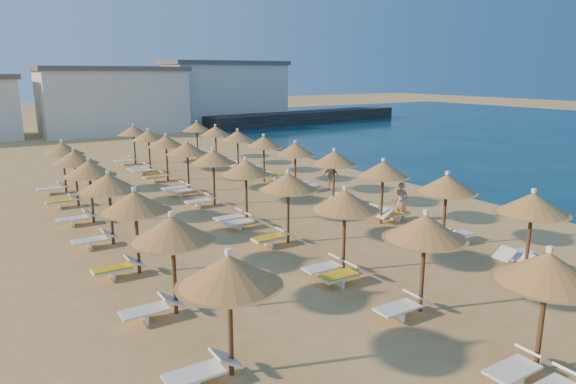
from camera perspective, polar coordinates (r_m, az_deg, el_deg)
ground at (r=21.17m, az=7.09°, el=-5.34°), size 220.00×220.00×0.00m
jetty at (r=70.14m, az=2.16°, el=8.32°), size 30.26×7.36×1.50m
hotel_blocks at (r=63.20m, az=-18.72°, el=9.80°), size 47.89×12.07×8.10m
parasol_row_east at (r=25.72m, az=5.15°, el=3.68°), size 2.39×38.06×3.01m
parasol_row_west at (r=23.10m, az=-4.71°, el=2.60°), size 2.39×38.06×3.01m
parasol_row_inland at (r=21.08m, az=-19.31°, el=0.88°), size 2.39×23.79×3.01m
loungers at (r=23.96m, az=-2.59°, el=-2.19°), size 14.05×37.21×0.66m
beachgoer_c at (r=29.96m, az=4.78°, el=1.76°), size 0.93×0.90×1.56m
beachgoer_a at (r=24.02m, az=12.44°, el=-1.07°), size 0.61×0.76×1.81m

